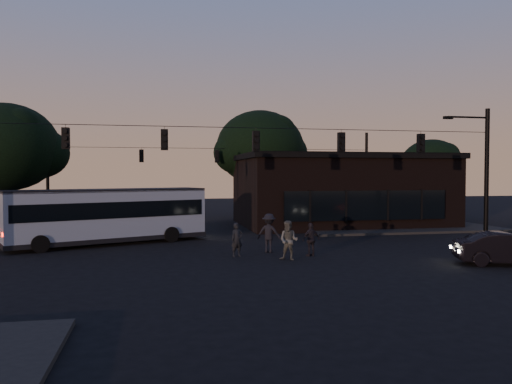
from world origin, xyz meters
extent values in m
plane|color=black|center=(0.00, 0.00, 0.00)|extent=(120.00, 120.00, 0.00)
cube|color=black|center=(12.00, 14.00, 0.07)|extent=(14.00, 10.00, 0.15)
cube|color=black|center=(-14.00, 14.00, 0.07)|extent=(14.00, 10.00, 0.15)
cube|color=black|center=(9.00, 16.00, 2.50)|extent=(15.00, 10.00, 5.00)
cube|color=black|center=(9.00, 16.00, 5.20)|extent=(15.40, 10.40, 0.40)
cube|color=black|center=(9.00, 10.88, 1.80)|extent=(11.50, 0.18, 2.00)
cylinder|color=black|center=(4.00, 22.00, 2.00)|extent=(0.44, 0.44, 4.00)
ellipsoid|color=black|center=(4.00, 22.00, 6.20)|extent=(7.60, 7.60, 6.46)
cylinder|color=black|center=(18.00, 18.00, 1.50)|extent=(0.44, 0.44, 3.00)
ellipsoid|color=black|center=(18.00, 18.00, 4.65)|extent=(5.20, 5.20, 4.42)
cylinder|color=black|center=(-14.00, 13.00, 1.80)|extent=(0.44, 0.44, 3.60)
ellipsoid|color=black|center=(-14.00, 13.00, 5.58)|extent=(6.40, 6.40, 5.44)
cylinder|color=black|center=(13.00, 4.00, 3.75)|extent=(0.24, 0.24, 7.50)
cylinder|color=black|center=(0.00, 4.00, 6.20)|extent=(26.00, 0.03, 0.03)
cube|color=black|center=(-9.00, 4.00, 5.55)|extent=(0.34, 0.30, 1.00)
cube|color=black|center=(-4.50, 4.00, 5.55)|extent=(0.34, 0.30, 1.00)
cube|color=black|center=(0.00, 4.00, 5.55)|extent=(0.34, 0.30, 1.00)
cube|color=black|center=(4.50, 4.00, 5.55)|extent=(0.34, 0.30, 1.00)
cube|color=black|center=(9.00, 4.00, 5.55)|extent=(0.34, 0.30, 1.00)
cylinder|color=black|center=(-13.00, 20.00, 3.75)|extent=(0.24, 0.24, 7.50)
cylinder|color=black|center=(13.00, 20.00, 3.75)|extent=(0.24, 0.24, 7.50)
cylinder|color=black|center=(0.00, 20.00, 6.00)|extent=(26.00, 0.03, 0.03)
cube|color=black|center=(-6.00, 20.00, 5.35)|extent=(0.34, 0.30, 1.00)
cube|color=black|center=(0.00, 20.00, 5.35)|extent=(0.34, 0.30, 1.00)
cube|color=black|center=(6.00, 20.00, 5.35)|extent=(0.34, 0.30, 1.00)
cube|color=gray|center=(-7.52, 8.27, 1.72)|extent=(10.91, 6.40, 2.55)
cube|color=black|center=(-7.52, 8.27, 1.96)|extent=(10.53, 6.27, 0.88)
cube|color=black|center=(-7.52, 8.27, 2.99)|extent=(10.91, 6.40, 0.15)
cube|color=black|center=(-7.52, 8.27, 0.34)|extent=(11.03, 6.50, 0.25)
cylinder|color=black|center=(-10.54, 5.69, 0.44)|extent=(0.91, 0.56, 0.88)
cylinder|color=black|center=(-11.48, 7.96, 0.44)|extent=(0.91, 0.56, 0.88)
cylinder|color=black|center=(-4.06, 8.38, 0.44)|extent=(0.91, 0.56, 0.88)
cylinder|color=black|center=(-5.00, 10.65, 0.44)|extent=(0.91, 0.56, 0.88)
imported|color=black|center=(9.80, -1.81, 0.70)|extent=(4.50, 2.77, 1.40)
imported|color=black|center=(-1.18, 2.68, 0.80)|extent=(0.67, 0.53, 1.60)
imported|color=#51524B|center=(0.95, 1.24, 0.89)|extent=(1.10, 1.04, 1.79)
imported|color=black|center=(2.28, 2.08, 0.79)|extent=(1.00, 0.63, 1.59)
imported|color=black|center=(0.59, 3.64, 0.97)|extent=(1.44, 1.25, 1.93)
camera|label=1|loc=(-4.95, -20.44, 3.87)|focal=35.00mm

